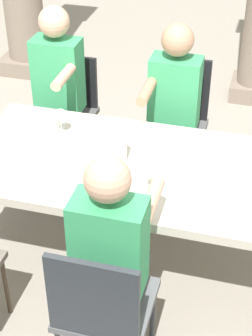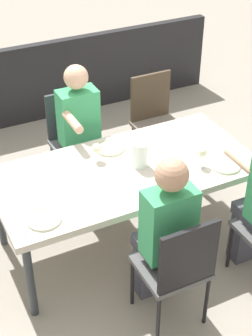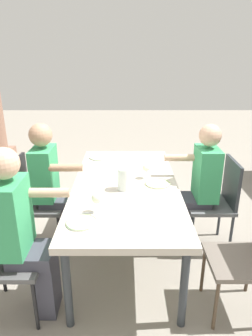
{
  "view_description": "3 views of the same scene",
  "coord_description": "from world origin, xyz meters",
  "px_view_note": "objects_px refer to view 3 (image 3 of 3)",
  "views": [
    {
      "loc": [
        0.64,
        -2.57,
        2.58
      ],
      "look_at": [
        -0.04,
        -0.06,
        0.74
      ],
      "focal_mm": 59.66,
      "sensor_mm": 36.0,
      "label": 1
    },
    {
      "loc": [
        1.46,
        2.96,
        3.02
      ],
      "look_at": [
        0.0,
        0.01,
        0.75
      ],
      "focal_mm": 55.99,
      "sensor_mm": 36.0,
      "label": 2
    },
    {
      "loc": [
        -2.64,
        -0.0,
        1.9
      ],
      "look_at": [
        0.1,
        -0.01,
        0.85
      ],
      "focal_mm": 32.52,
      "sensor_mm": 36.0,
      "label": 3
    }
  ],
  "objects_px": {
    "plate_1": "(158,184)",
    "plate_2": "(100,157)",
    "diner_woman_green": "(52,184)",
    "wine_glass_1": "(146,168)",
    "chair_mid_north": "(33,198)",
    "water_pitcher": "(124,180)",
    "chair_west_north": "(2,255)",
    "diner_man_white": "(22,230)",
    "diner_guest_third": "(198,184)",
    "chair_west_south": "(251,252)",
    "plate_0": "(81,222)",
    "chair_mid_south": "(218,198)",
    "dining_table": "(125,190)",
    "wine_glass_0": "(97,199)"
  },
  "relations": [
    {
      "from": "chair_mid_south",
      "to": "diner_guest_third",
      "type": "height_order",
      "value": "diner_guest_third"
    },
    {
      "from": "dining_table",
      "to": "plate_1",
      "type": "bearing_deg",
      "value": -91.9
    },
    {
      "from": "plate_1",
      "to": "water_pitcher",
      "type": "distance_m",
      "value": 0.34
    },
    {
      "from": "chair_west_north",
      "to": "chair_mid_south",
      "type": "height_order",
      "value": "chair_mid_south"
    },
    {
      "from": "diner_man_white",
      "to": "plate_0",
      "type": "height_order",
      "value": "diner_man_white"
    },
    {
      "from": "chair_mid_south",
      "to": "plate_1",
      "type": "height_order",
      "value": "chair_mid_south"
    },
    {
      "from": "chair_mid_north",
      "to": "water_pitcher",
      "type": "bearing_deg",
      "value": -101.89
    },
    {
      "from": "plate_0",
      "to": "wine_glass_1",
      "type": "relative_size",
      "value": 1.52
    },
    {
      "from": "diner_woman_green",
      "to": "wine_glass_1",
      "type": "height_order",
      "value": "diner_woman_green"
    },
    {
      "from": "chair_mid_north",
      "to": "plate_2",
      "type": "distance_m",
      "value": 0.94
    },
    {
      "from": "chair_west_south",
      "to": "plate_0",
      "type": "height_order",
      "value": "chair_west_south"
    },
    {
      "from": "diner_man_white",
      "to": "plate_1",
      "type": "relative_size",
      "value": 5.59
    },
    {
      "from": "dining_table",
      "to": "diner_guest_third",
      "type": "height_order",
      "value": "diner_guest_third"
    },
    {
      "from": "plate_1",
      "to": "plate_2",
      "type": "bearing_deg",
      "value": 38.32
    },
    {
      "from": "diner_man_white",
      "to": "wine_glass_0",
      "type": "bearing_deg",
      "value": -65.49
    },
    {
      "from": "diner_man_white",
      "to": "plate_1",
      "type": "bearing_deg",
      "value": -53.53
    },
    {
      "from": "diner_guest_third",
      "to": "wine_glass_1",
      "type": "height_order",
      "value": "diner_guest_third"
    },
    {
      "from": "diner_woman_green",
      "to": "wine_glass_0",
      "type": "xyz_separation_m",
      "value": [
        -0.61,
        -0.49,
        0.15
      ]
    },
    {
      "from": "wine_glass_1",
      "to": "wine_glass_0",
      "type": "bearing_deg",
      "value": 148.37
    },
    {
      "from": "chair_west_north",
      "to": "diner_woman_green",
      "type": "height_order",
      "value": "diner_woman_green"
    },
    {
      "from": "chair_mid_south",
      "to": "chair_west_south",
      "type": "bearing_deg",
      "value": -179.82
    },
    {
      "from": "plate_1",
      "to": "plate_2",
      "type": "relative_size",
      "value": 0.99
    },
    {
      "from": "chair_mid_south",
      "to": "wine_glass_0",
      "type": "xyz_separation_m",
      "value": [
        -0.61,
        1.13,
        0.3
      ]
    },
    {
      "from": "diner_woman_green",
      "to": "plate_2",
      "type": "relative_size",
      "value": 5.4
    },
    {
      "from": "chair_mid_south",
      "to": "wine_glass_1",
      "type": "xyz_separation_m",
      "value": [
        0.08,
        0.71,
        0.29
      ]
    },
    {
      "from": "wine_glass_1",
      "to": "plate_2",
      "type": "relative_size",
      "value": 0.62
    },
    {
      "from": "wine_glass_1",
      "to": "diner_woman_green",
      "type": "bearing_deg",
      "value": 94.9
    },
    {
      "from": "dining_table",
      "to": "wine_glass_0",
      "type": "relative_size",
      "value": 12.3
    },
    {
      "from": "diner_guest_third",
      "to": "water_pitcher",
      "type": "distance_m",
      "value": 0.76
    },
    {
      "from": "diner_woman_green",
      "to": "plate_1",
      "type": "bearing_deg",
      "value": -94.32
    },
    {
      "from": "wine_glass_0",
      "to": "water_pitcher",
      "type": "xyz_separation_m",
      "value": [
        0.42,
        -0.21,
        -0.03
      ]
    },
    {
      "from": "chair_west_south",
      "to": "diner_woman_green",
      "type": "relative_size",
      "value": 0.72
    },
    {
      "from": "water_pitcher",
      "to": "diner_woman_green",
      "type": "bearing_deg",
      "value": 75.1
    },
    {
      "from": "chair_west_north",
      "to": "plate_1",
      "type": "height_order",
      "value": "chair_west_north"
    },
    {
      "from": "plate_0",
      "to": "wine_glass_0",
      "type": "distance_m",
      "value": 0.22
    },
    {
      "from": "chair_west_south",
      "to": "diner_man_white",
      "type": "height_order",
      "value": "diner_man_white"
    },
    {
      "from": "dining_table",
      "to": "water_pitcher",
      "type": "distance_m",
      "value": 0.19
    },
    {
      "from": "diner_man_white",
      "to": "dining_table",
      "type": "bearing_deg",
      "value": -43.39
    },
    {
      "from": "chair_mid_south",
      "to": "wine_glass_0",
      "type": "bearing_deg",
      "value": 118.36
    },
    {
      "from": "dining_table",
      "to": "plate_2",
      "type": "bearing_deg",
      "value": 21.88
    },
    {
      "from": "chair_mid_north",
      "to": "plate_1",
      "type": "distance_m",
      "value": 1.24
    },
    {
      "from": "chair_west_south",
      "to": "wine_glass_0",
      "type": "bearing_deg",
      "value": 78.24
    },
    {
      "from": "diner_guest_third",
      "to": "water_pitcher",
      "type": "bearing_deg",
      "value": 104.98
    },
    {
      "from": "chair_mid_south",
      "to": "plate_1",
      "type": "bearing_deg",
      "value": 97.45
    },
    {
      "from": "wine_glass_0",
      "to": "wine_glass_1",
      "type": "xyz_separation_m",
      "value": [
        0.69,
        -0.42,
        -0.01
      ]
    },
    {
      "from": "plate_1",
      "to": "plate_2",
      "type": "height_order",
      "value": "same"
    },
    {
      "from": "plate_2",
      "to": "water_pitcher",
      "type": "height_order",
      "value": "water_pitcher"
    },
    {
      "from": "diner_woman_green",
      "to": "wine_glass_0",
      "type": "distance_m",
      "value": 0.8
    },
    {
      "from": "chair_mid_south",
      "to": "plate_0",
      "type": "distance_m",
      "value": 1.47
    },
    {
      "from": "chair_mid_south",
      "to": "dining_table",
      "type": "bearing_deg",
      "value": 94.37
    }
  ]
}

